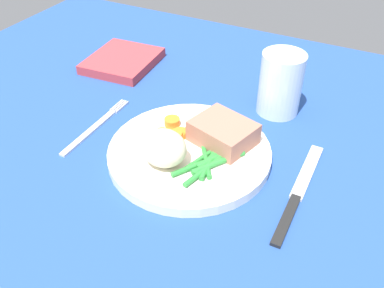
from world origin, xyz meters
TOP-DOWN VIEW (x-y plane):
  - dining_table at (0.00, 0.00)cm, footprint 120.00×90.00cm
  - dinner_plate at (0.42, -2.85)cm, footprint 23.76×23.76cm
  - meat_portion at (3.63, 0.89)cm, footprint 10.18×9.10cm
  - mashed_potatoes at (-1.72, -7.12)cm, footprint 6.43×5.71cm
  - carrot_slices at (-3.08, -0.45)cm, footprint 6.22×5.94cm
  - green_beans at (3.88, -4.84)cm, footprint 7.52×10.00cm
  - fork at (-16.83, -3.10)cm, footprint 1.44×16.60cm
  - knife at (16.35, -3.13)cm, footprint 1.70×20.50cm
  - water_glass at (7.63, 14.83)cm, footprint 7.04×7.04cm
  - napkin at (-25.07, 16.61)cm, footprint 13.35×14.73cm

SIDE VIEW (x-z plane):
  - dining_table at x=0.00cm, z-range 0.00..2.00cm
  - knife at x=16.35cm, z-range 1.88..2.52cm
  - fork at x=-16.83cm, z-range 2.00..2.40cm
  - dinner_plate at x=0.42cm, z-range 2.00..3.60cm
  - napkin at x=-25.07cm, z-range 2.00..3.81cm
  - green_beans at x=3.88cm, z-range 3.56..4.40cm
  - carrot_slices at x=-3.08cm, z-range 3.53..4.81cm
  - meat_portion at x=3.63cm, z-range 3.60..6.91cm
  - mashed_potatoes at x=-1.72cm, z-range 3.60..8.72cm
  - water_glass at x=7.63cm, z-range 1.31..11.76cm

